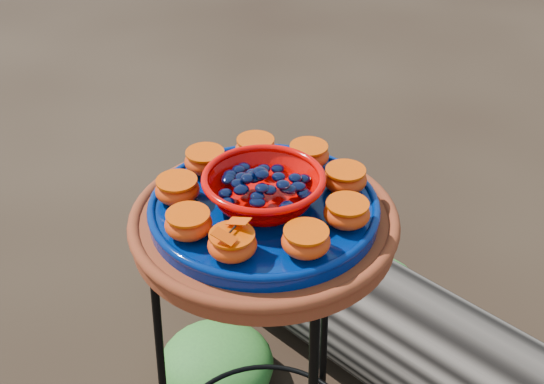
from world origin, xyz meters
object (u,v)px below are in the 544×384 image
Objects in this scene: terracotta_saucer at (264,224)px; plant_stand at (265,376)px; red_bowl at (264,190)px; driftwood_log at (406,337)px; cobalt_plate at (264,209)px.

plant_stand is at bearing 0.00° from terracotta_saucer.
red_bowl is at bearing 0.00° from terracotta_saucer.
terracotta_saucer is 0.72m from driftwood_log.
plant_stand is at bearing -102.33° from driftwood_log.
red_bowl reaches higher than driftwood_log.
red_bowl reaches higher than plant_stand.
terracotta_saucer is at bearing 0.00° from cobalt_plate.
terracotta_saucer reaches higher than plant_stand.
driftwood_log is (0.10, 0.44, -0.57)m from terracotta_saucer.
terracotta_saucer is 2.33× the size of red_bowl.
plant_stand is 0.43m from red_bowl.
red_bowl is 0.78m from driftwood_log.
plant_stand is 3.80× the size of red_bowl.
cobalt_plate reaches higher than plant_stand.
red_bowl reaches higher than cobalt_plate.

